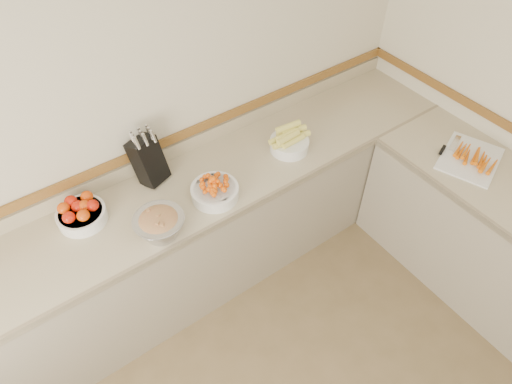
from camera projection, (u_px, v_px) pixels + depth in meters
back_wall at (140, 115)px, 2.61m from camera, size 4.00×0.00×4.00m
counter_back at (185, 241)px, 3.05m from camera, size 4.00×0.65×1.08m
knife_block at (148, 159)px, 2.71m from camera, size 0.21×0.23×0.38m
tomato_bowl at (81, 213)px, 2.55m from camera, size 0.28×0.28×0.14m
cherry_tomato_bowl at (215, 190)px, 2.68m from camera, size 0.29×0.29×0.16m
corn_bowl at (289, 142)px, 2.97m from camera, size 0.29×0.26×0.19m
rhubarb_bowl at (160, 225)px, 2.46m from camera, size 0.28×0.28×0.16m
cutting_board at (471, 158)px, 2.93m from camera, size 0.52×0.47×0.06m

